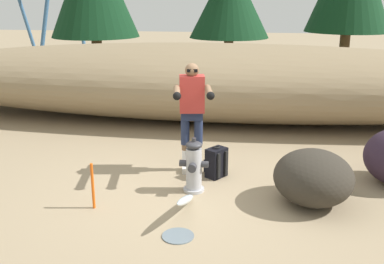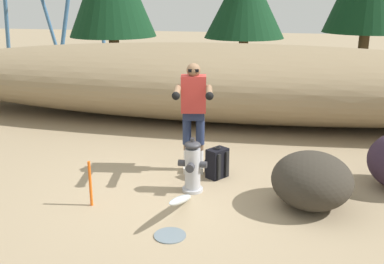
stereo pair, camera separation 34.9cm
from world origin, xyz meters
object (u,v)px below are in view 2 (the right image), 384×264
Objects in this scene: utility_worker at (194,104)px; spare_backpack at (217,163)px; fire_hydrant at (192,167)px; boulder_mid at (312,180)px; survey_stake at (90,184)px.

utility_worker reaches higher than spare_backpack.
fire_hydrant is 1.62× the size of spare_backpack.
fire_hydrant is 1.00m from utility_worker.
utility_worker is at bearing 153.63° from boulder_mid.
survey_stake is (-1.17, -0.70, -0.05)m from fire_hydrant.
fire_hydrant is 0.71× the size of boulder_mid.
utility_worker is 1.53× the size of boulder_mid.
survey_stake is (-1.42, -1.26, 0.08)m from spare_backpack.
utility_worker reaches higher than fire_hydrant.
survey_stake is (-1.04, -1.40, -0.75)m from utility_worker.
spare_backpack is at bearing 58.45° from utility_worker.
spare_backpack is 0.44× the size of boulder_mid.
spare_backpack is 1.49m from boulder_mid.
utility_worker reaches higher than boulder_mid.
fire_hydrant reaches higher than survey_stake.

